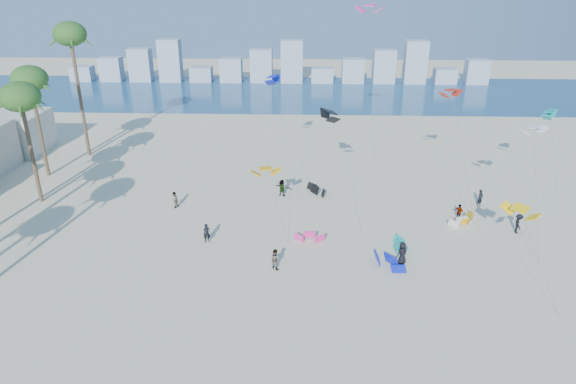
{
  "coord_description": "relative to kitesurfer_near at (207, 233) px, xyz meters",
  "views": [
    {
      "loc": [
        4.45,
        -24.16,
        22.26
      ],
      "look_at": [
        3.0,
        16.0,
        4.5
      ],
      "focal_mm": 32.28,
      "sensor_mm": 36.0,
      "label": 1
    }
  ],
  "objects": [
    {
      "name": "distant_skyline",
      "position": [
        2.83,
        66.86,
        2.23
      ],
      "size": [
        85.0,
        3.0,
        8.4
      ],
      "color": "#9EADBF",
      "rests_on": "ground"
    },
    {
      "name": "ocean",
      "position": [
        4.02,
        56.86,
        -0.86
      ],
      "size": [
        220.0,
        220.0,
        0.0
      ],
      "primitive_type": "plane",
      "color": "navy",
      "rests_on": "ground"
    },
    {
      "name": "kitesurfers_far",
      "position": [
        14.95,
        4.93,
        0.03
      ],
      "size": [
        32.98,
        14.1,
        1.88
      ],
      "color": "black",
      "rests_on": "ground"
    },
    {
      "name": "kitesurfer_near",
      "position": [
        0.0,
        0.0,
        0.0
      ],
      "size": [
        0.73,
        0.6,
        1.72
      ],
      "primitive_type": "imported",
      "rotation": [
        0.0,
        0.0,
        0.35
      ],
      "color": "black",
      "rests_on": "ground"
    },
    {
      "name": "grounded_kites",
      "position": [
        15.42,
        1.88,
        -0.4
      ],
      "size": [
        17.19,
        17.22,
        1.03
      ],
      "color": "#F2359A",
      "rests_on": "ground"
    },
    {
      "name": "ground",
      "position": [
        4.02,
        -15.14,
        -0.86
      ],
      "size": [
        220.0,
        220.0,
        0.0
      ],
      "primitive_type": "plane",
      "color": "beige",
      "rests_on": "ground"
    },
    {
      "name": "flying_kites",
      "position": [
        16.48,
        9.45,
        9.79
      ],
      "size": [
        29.56,
        33.16,
        18.59
      ],
      "color": "#F5A80C",
      "rests_on": "ground"
    },
    {
      "name": "kitesurfer_mid",
      "position": [
        6.16,
        -4.06,
        0.0
      ],
      "size": [
        1.06,
        1.04,
        1.73
      ],
      "primitive_type": "imported",
      "rotation": [
        0.0,
        0.0,
        2.45
      ],
      "color": "gray",
      "rests_on": "ground"
    }
  ]
}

